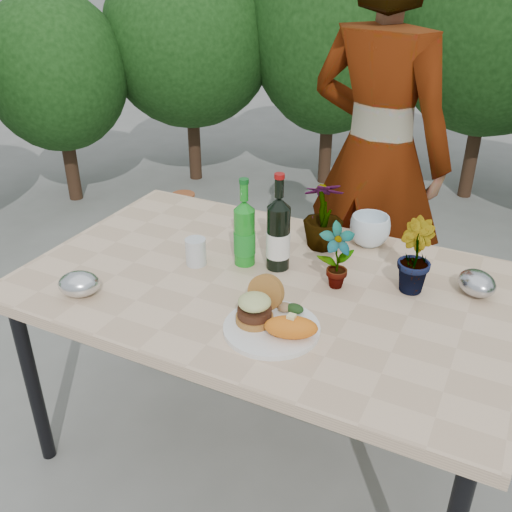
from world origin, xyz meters
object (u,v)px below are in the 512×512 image
at_px(patio_table, 267,295).
at_px(dinner_plate, 272,328).
at_px(wine_bottle, 278,234).
at_px(person, 377,157).

relative_size(patio_table, dinner_plate, 5.71).
distance_m(dinner_plate, wine_bottle, 0.39).
xyz_separation_m(patio_table, person, (0.10, 0.92, 0.22)).
relative_size(dinner_plate, person, 0.15).
bearing_deg(patio_table, wine_bottle, 92.64).
bearing_deg(person, dinner_plate, 103.86).
relative_size(patio_table, wine_bottle, 4.71).
xyz_separation_m(dinner_plate, wine_bottle, (-0.14, 0.35, 0.12)).
bearing_deg(dinner_plate, patio_table, 118.34).
xyz_separation_m(dinner_plate, person, (-0.04, 1.17, 0.16)).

